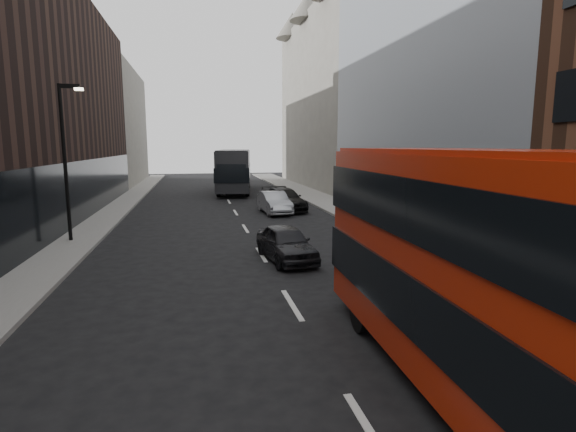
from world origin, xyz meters
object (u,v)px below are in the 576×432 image
street_lamp (66,152)px  red_bus (497,270)px  grey_bus (235,169)px  car_a (286,243)px  car_b (274,203)px  car_c (284,199)px

street_lamp → red_bus: bearing=-56.2°
red_bus → grey_bus: size_ratio=0.86×
red_bus → car_a: size_ratio=2.72×
car_a → car_b: bearing=75.2°
car_c → red_bus: bearing=-99.2°
street_lamp → car_c: (11.62, 8.42, -3.42)m
car_b → car_c: 1.53m
street_lamp → grey_bus: street_lamp is taller
street_lamp → car_b: 13.36m
car_a → car_c: (2.57, 13.45, 0.07)m
car_b → car_c: (0.91, 1.23, 0.04)m
street_lamp → car_a: 10.93m
grey_bus → car_a: 26.72m
red_bus → car_a: bearing=99.4°
car_c → street_lamp: bearing=-150.5°
red_bus → car_c: bearing=89.1°
street_lamp → car_b: size_ratio=1.60×
red_bus → car_c: red_bus is taller
car_b → car_c: bearing=49.2°
car_b → car_c: size_ratio=0.83×
grey_bus → car_c: size_ratio=2.44×
red_bus → car_a: red_bus is taller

